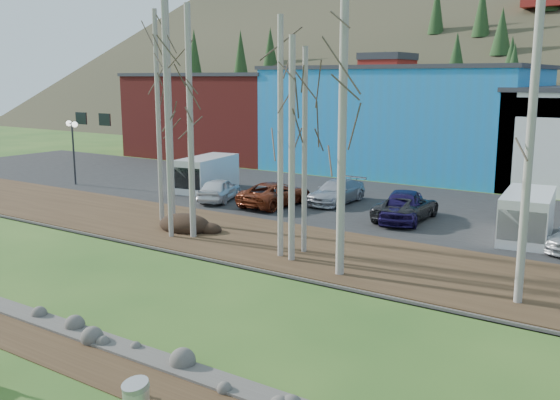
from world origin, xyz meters
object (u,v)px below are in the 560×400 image
Objects in this scene: seagull at (137,389)px; car_4 at (406,207)px; van_grey at (206,174)px; car_1 at (275,194)px; car_3 at (402,206)px; van_white at (527,216)px; street_lamp at (72,135)px; car_0 at (219,189)px; car_2 at (337,192)px.

seagull is 0.08× the size of car_4.
car_1 is at bearing -22.83° from van_grey.
van_grey reaches higher than car_3.
van_white is 20.50m from van_grey.
van_grey is at bearing 168.58° from van_white.
seagull is at bearing -14.59° from street_lamp.
car_3 is at bearing 26.30° from street_lamp.
seagull is 31.02m from street_lamp.
car_1 is 1.04× the size of car_4.
car_0 reaches higher than car_2.
seagull is at bearing -109.49° from van_white.
car_0 reaches higher than seagull.
van_grey is at bearing 160.06° from car_3.
van_white reaches higher than car_2.
van_grey reaches higher than seagull.
seagull is 20.60m from car_4.
street_lamp is 0.90× the size of car_4.
van_white reaches higher than car_1.
van_grey is (-20.45, 1.46, 0.01)m from van_white.
car_3 reaches higher than seagull.
car_0 is at bearing 103.55° from seagull.
car_4 is (23.27, 2.60, -2.76)m from street_lamp.
car_3 is (11.22, 1.14, 0.10)m from car_0.
van_white is (6.16, -0.27, 0.28)m from car_3.
car_2 is at bearing 141.36° from car_3.
van_white is (11.21, -2.47, 0.39)m from car_2.
car_4 is at bearing 166.28° from van_white.
car_1 is 6.87m from van_grey.
car_4 is (0.06, 0.41, -0.13)m from car_3.
car_4 is 0.94× the size of van_white.
car_4 is (5.11, -1.78, -0.01)m from car_2.
car_0 is 0.87× the size of car_3.
seagull is at bearing -61.88° from van_grey.
car_1 is 7.73m from car_4.
car_4 is at bearing 27.29° from street_lamp.
car_4 is at bearing -19.59° from car_2.
street_lamp is 0.93× the size of car_3.
van_grey reaches higher than car_2.
car_4 is at bearing 168.32° from car_0.
car_3 reaches higher than car_2.
car_1 is (15.58, 1.76, -2.73)m from street_lamp.
seagull is 0.08× the size of car_1.
car_2 is at bearing -2.93° from van_grey.
car_0 is 11.39m from car_4.
van_grey is (-14.29, 1.19, 0.28)m from car_3.
van_grey reaches higher than car_1.
car_0 is at bearing 170.59° from car_3.
seagull is at bearing -99.82° from car_3.
car_2 is at bearing -132.83° from car_1.
car_1 is (3.59, 0.70, 0.00)m from car_0.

